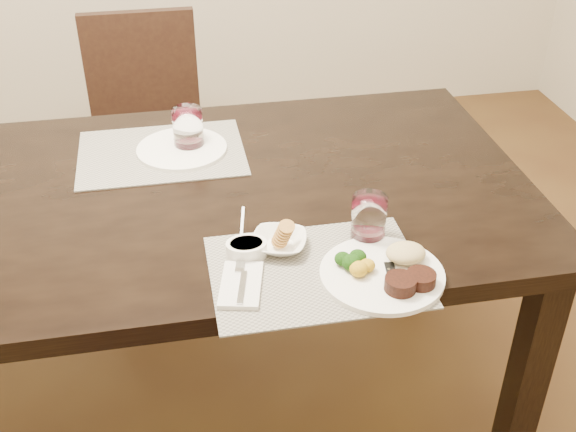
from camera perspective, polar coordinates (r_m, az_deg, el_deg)
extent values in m
plane|color=#402514|center=(2.36, -9.13, -14.05)|extent=(4.50, 4.50, 0.00)
cube|color=black|center=(1.89, -11.05, 0.99)|extent=(2.00, 1.00, 0.05)
cube|color=black|center=(2.01, 18.40, -11.89)|extent=(0.08, 0.08, 0.70)
cube|color=black|center=(2.59, 10.29, 0.94)|extent=(0.08, 0.08, 0.70)
cube|color=black|center=(2.78, -10.86, 5.12)|extent=(0.42, 0.42, 0.04)
cube|color=black|center=(2.75, -14.00, -1.17)|extent=(0.04, 0.04, 0.41)
cube|color=black|center=(2.74, -6.52, -0.39)|extent=(0.04, 0.04, 0.41)
cube|color=black|center=(3.05, -13.89, 2.62)|extent=(0.04, 0.04, 0.41)
cube|color=black|center=(3.04, -7.14, 3.32)|extent=(0.04, 0.04, 0.41)
cube|color=black|center=(2.85, -11.50, 11.25)|extent=(0.42, 0.04, 0.45)
cube|color=gray|center=(1.58, 2.21, -4.37)|extent=(0.46, 0.34, 0.00)
cube|color=gray|center=(2.06, -9.96, 4.93)|extent=(0.46, 0.34, 0.00)
cylinder|color=white|center=(1.57, 7.44, -4.58)|extent=(0.27, 0.27, 0.01)
cylinder|color=black|center=(1.52, 8.88, -5.32)|extent=(0.07, 0.07, 0.03)
cylinder|color=black|center=(1.54, 10.46, -4.89)|extent=(0.06, 0.06, 0.03)
ellipsoid|color=tan|center=(1.60, 9.29, -2.89)|extent=(0.09, 0.08, 0.04)
ellipsoid|color=#16420C|center=(1.56, 5.04, -3.66)|extent=(0.04, 0.04, 0.03)
ellipsoid|color=#BE9318|center=(1.55, 5.61, -4.18)|extent=(0.04, 0.04, 0.03)
cube|color=silver|center=(1.53, -3.74, -5.44)|extent=(0.12, 0.17, 0.01)
cube|color=silver|center=(1.52, -3.66, -5.64)|extent=(0.04, 0.11, 0.00)
cube|color=silver|center=(1.57, -3.81, -4.01)|extent=(0.03, 0.04, 0.00)
cube|color=silver|center=(1.66, 6.94, -2.51)|extent=(0.04, 0.15, 0.00)
cube|color=black|center=(1.56, 8.25, -4.99)|extent=(0.04, 0.11, 0.01)
imported|color=white|center=(1.64, -0.68, -2.10)|extent=(0.15, 0.15, 0.03)
cylinder|color=#A56E34|center=(1.63, -0.69, -1.50)|extent=(0.04, 0.04, 0.04)
cylinder|color=white|center=(1.61, -3.30, -2.63)|extent=(0.09, 0.09, 0.04)
cylinder|color=#0C3910|center=(1.61, -3.31, -2.29)|extent=(0.07, 0.07, 0.01)
cube|color=silver|center=(1.65, -3.63, -0.44)|extent=(0.01, 0.06, 0.04)
cylinder|color=white|center=(1.66, 6.40, -0.16)|extent=(0.08, 0.08, 0.11)
cylinder|color=#37050E|center=(1.68, 6.31, -1.34)|extent=(0.07, 0.07, 0.03)
cylinder|color=white|center=(2.06, -8.39, 5.27)|extent=(0.25, 0.25, 0.01)
cylinder|color=white|center=(2.05, -7.91, 6.87)|extent=(0.09, 0.09, 0.12)
cylinder|color=#37050E|center=(2.07, -7.82, 5.77)|extent=(0.07, 0.07, 0.03)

